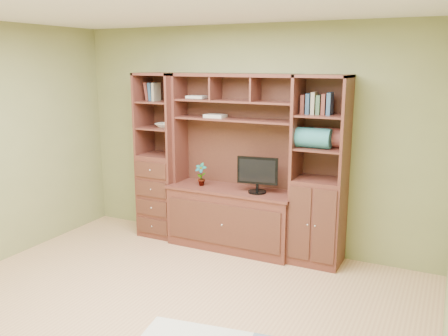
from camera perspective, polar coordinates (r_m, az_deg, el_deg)
The scene contains 10 objects.
room at distance 3.89m, azimuth -8.71°, elevation -0.49°, with size 4.60×4.10×2.64m.
center_hutch at distance 5.47m, azimuth 0.91°, elevation 0.50°, with size 1.54×0.53×2.05m, color #53261D.
left_tower at distance 5.99m, azimuth -7.61°, elevation 1.45°, with size 0.50×0.45×2.05m, color #53261D.
right_tower at distance 5.17m, azimuth 11.44°, elevation -0.48°, with size 0.55×0.45×2.05m, color #53261D.
monitor at distance 5.31m, azimuth 4.05°, elevation -0.03°, with size 0.46×0.21×0.57m, color black.
orchid at distance 5.65m, azimuth -2.80°, elevation -0.77°, with size 0.14×0.10×0.27m, color #9E5735.
magazines at distance 5.58m, azimuth -1.05°, elevation 6.29°, with size 0.24×0.17×0.04m, color #BAB09F.
bowl at distance 5.89m, azimuth -7.16°, elevation 5.13°, with size 0.21×0.21×0.05m, color silver.
blanket_teal at distance 5.07m, azimuth 10.71°, elevation 3.58°, with size 0.37×0.21×0.21m, color #2B7073.
blanket_red at distance 5.16m, azimuth 12.66°, elevation 3.60°, with size 0.37×0.20×0.20m, color brown.
Camera 1 is at (2.18, -3.10, 2.17)m, focal length 38.00 mm.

